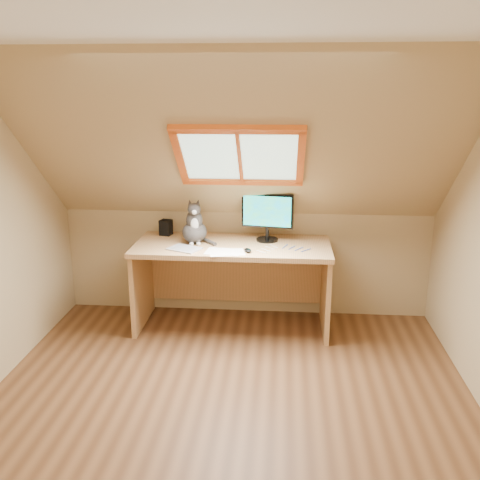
# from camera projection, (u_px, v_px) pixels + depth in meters

# --- Properties ---
(ground) EXTENTS (3.50, 3.50, 0.00)m
(ground) POSITION_uv_depth(u_px,v_px,m) (227.00, 412.00, 3.66)
(ground) COLOR brown
(ground) RESTS_ON ground
(room_shell) EXTENTS (3.52, 3.52, 2.41)m
(room_shell) POSITION_uv_depth(u_px,v_px,m) (224.00, 212.00, 3.18)
(room_shell) COLOR tan
(room_shell) RESTS_ON ground
(desk) EXTENTS (1.75, 0.76, 0.80)m
(desk) POSITION_uv_depth(u_px,v_px,m) (233.00, 266.00, 4.91)
(desk) COLOR tan
(desk) RESTS_ON ground
(monitor) EXTENTS (0.47, 0.20, 0.43)m
(monitor) POSITION_uv_depth(u_px,v_px,m) (267.00, 214.00, 4.80)
(monitor) COLOR black
(monitor) RESTS_ON desk
(cat) EXTENTS (0.27, 0.30, 0.41)m
(cat) POSITION_uv_depth(u_px,v_px,m) (194.00, 227.00, 4.78)
(cat) COLOR #3E3937
(cat) RESTS_ON desk
(desk_speaker) EXTENTS (0.12, 0.12, 0.15)m
(desk_speaker) POSITION_uv_depth(u_px,v_px,m) (166.00, 227.00, 5.04)
(desk_speaker) COLOR black
(desk_speaker) RESTS_ON desk
(graphics_tablet) EXTENTS (0.32, 0.29, 0.01)m
(graphics_tablet) POSITION_uv_depth(u_px,v_px,m) (185.00, 249.00, 4.61)
(graphics_tablet) COLOR #B2B2B7
(graphics_tablet) RESTS_ON desk
(mouse) EXTENTS (0.09, 0.11, 0.03)m
(mouse) POSITION_uv_depth(u_px,v_px,m) (248.00, 250.00, 4.53)
(mouse) COLOR black
(mouse) RESTS_ON desk
(papers) EXTENTS (0.33, 0.27, 0.00)m
(papers) POSITION_uv_depth(u_px,v_px,m) (225.00, 252.00, 4.53)
(papers) COLOR white
(papers) RESTS_ON desk
(cables) EXTENTS (0.51, 0.26, 0.01)m
(cables) POSITION_uv_depth(u_px,v_px,m) (285.00, 249.00, 4.62)
(cables) COLOR silver
(cables) RESTS_ON desk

